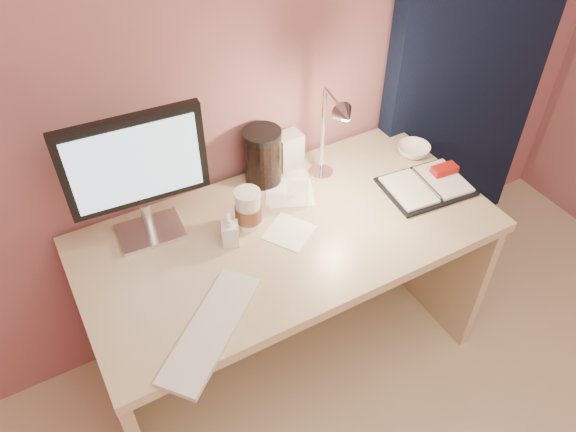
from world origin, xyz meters
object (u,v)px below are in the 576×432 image
keyboard (211,329)px  desk_lamp (342,132)px  bowl (413,150)px  monitor (136,168)px  clear_cup (298,190)px  planner (428,184)px  lotion_bottle (230,229)px  dark_jar (263,159)px  coffee_cup (248,210)px  desk (279,262)px  product_box (289,150)px

keyboard → desk_lamp: (0.66, 0.36, 0.23)m
bowl → desk_lamp: size_ratio=0.33×
monitor → clear_cup: monitor is taller
desk_lamp → planner: bearing=-20.3°
desk_lamp → lotion_bottle: bearing=-163.6°
dark_jar → keyboard: bearing=-129.7°
coffee_cup → desk: bearing=-8.6°
bowl → product_box: 0.49m
coffee_cup → dark_jar: bearing=51.1°
coffee_cup → bowl: bearing=3.5°
keyboard → planner: bearing=-27.9°
planner → lotion_bottle: size_ratio=2.72×
clear_cup → desk_lamp: 0.25m
clear_cup → desk_lamp: desk_lamp is taller
desk → bowl: bowl is taller
product_box → planner: bearing=-46.0°
planner → bowl: size_ratio=2.54×
monitor → desk: bearing=-14.5°
dark_jar → coffee_cup: bearing=-128.9°
monitor → keyboard: 0.53m
clear_cup → desk_lamp: bearing=1.8°
planner → desk_lamp: size_ratio=0.84×
clear_cup → lotion_bottle: 0.29m
planner → bowl: 0.20m
lotion_bottle → bowl: bearing=6.4°
clear_cup → planner: bearing=-18.2°
keyboard → desk: bearing=-0.1°
clear_cup → product_box: bearing=68.9°
monitor → keyboard: monitor is taller
monitor → coffee_cup: 0.39m
dark_jar → product_box: 0.13m
monitor → keyboard: size_ratio=1.08×
planner → product_box: bearing=142.0°
dark_jar → product_box: dark_jar is taller
desk → coffee_cup: size_ratio=9.62×
planner → lotion_bottle: lotion_bottle is taller
lotion_bottle → dark_jar: size_ratio=0.63×
clear_cup → lotion_bottle: clear_cup is taller
product_box → bowl: bearing=-23.5°
monitor → planner: bearing=-10.9°
planner → lotion_bottle: (-0.75, 0.09, 0.05)m
keyboard → bowl: bowl is taller
desk → lotion_bottle: 0.35m
clear_cup → dark_jar: bearing=103.3°
planner → clear_cup: 0.49m
product_box → desk: bearing=-128.8°
desk → monitor: bearing=161.2°
keyboard → dark_jar: dark_jar is taller
monitor → bowl: bearing=0.0°
lotion_bottle → product_box: product_box is taller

